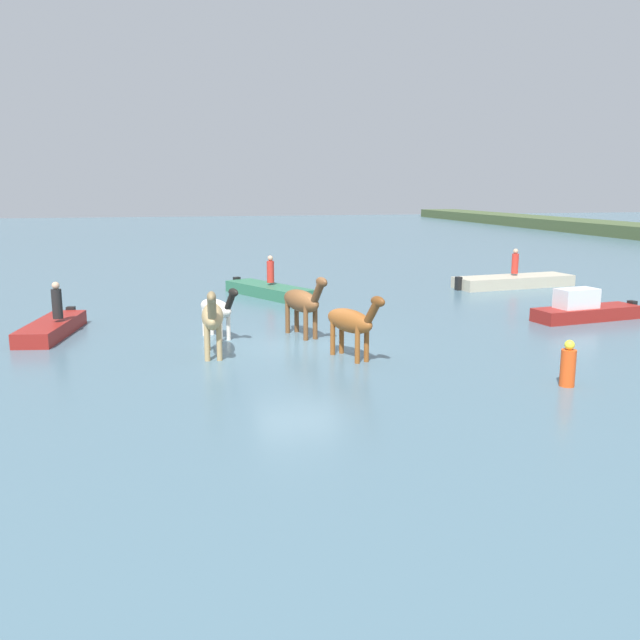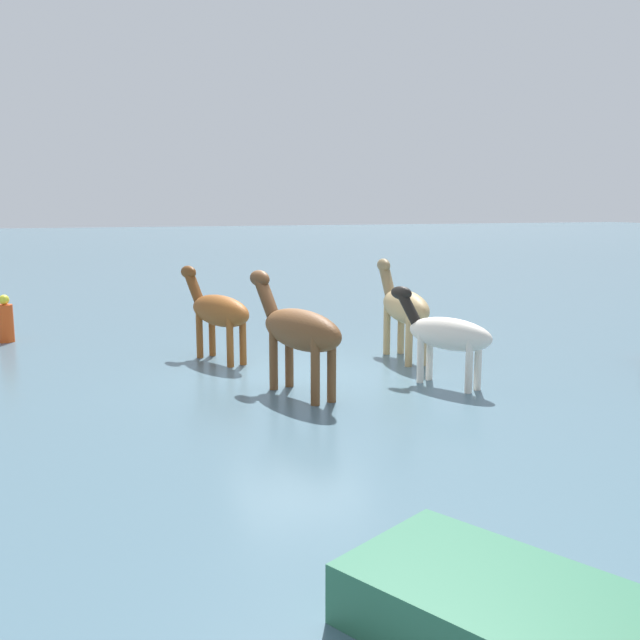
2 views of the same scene
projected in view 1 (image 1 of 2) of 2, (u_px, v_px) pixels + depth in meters
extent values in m
plane|color=#476675|center=(297.00, 346.00, 20.22)|extent=(190.41, 190.41, 0.00)
ellipsoid|color=brown|center=(349.00, 321.00, 18.61)|extent=(2.01, 1.22, 0.65)
cylinder|color=brown|center=(367.00, 343.00, 18.33)|extent=(0.14, 0.14, 1.07)
cylinder|color=brown|center=(357.00, 344.00, 18.15)|extent=(0.14, 0.14, 1.07)
cylinder|color=brown|center=(342.00, 335.00, 19.27)|extent=(0.14, 0.14, 1.07)
cylinder|color=brown|center=(333.00, 336.00, 19.10)|extent=(0.14, 0.14, 1.07)
cylinder|color=brown|center=(373.00, 311.00, 17.69)|extent=(0.63, 0.42, 0.71)
ellipsoid|color=brown|center=(378.00, 302.00, 17.47)|extent=(0.57, 0.40, 0.29)
ellipsoid|color=tan|center=(212.00, 316.00, 18.91)|extent=(2.10, 0.77, 0.69)
cylinder|color=tan|center=(219.00, 340.00, 18.45)|extent=(0.15, 0.15, 1.14)
cylinder|color=tan|center=(207.00, 341.00, 18.40)|extent=(0.15, 0.15, 1.14)
cylinder|color=tan|center=(219.00, 331.00, 19.64)|extent=(0.15, 0.15, 1.14)
cylinder|color=tan|center=(207.00, 332.00, 19.59)|extent=(0.15, 0.15, 1.14)
cylinder|color=olive|center=(212.00, 307.00, 17.76)|extent=(0.65, 0.29, 0.76)
ellipsoid|color=olive|center=(211.00, 297.00, 17.49)|extent=(0.58, 0.28, 0.30)
ellipsoid|color=brown|center=(301.00, 301.00, 21.41)|extent=(2.16, 1.18, 0.70)
cylinder|color=brown|center=(315.00, 321.00, 21.07)|extent=(0.15, 0.15, 1.15)
cylinder|color=brown|center=(306.00, 322.00, 20.91)|extent=(0.15, 0.15, 1.15)
cylinder|color=brown|center=(297.00, 315.00, 22.13)|extent=(0.15, 0.15, 1.15)
cylinder|color=brown|center=(288.00, 316.00, 21.97)|extent=(0.15, 0.15, 1.15)
cylinder|color=#50311A|center=(318.00, 291.00, 20.39)|extent=(0.68, 0.41, 0.76)
ellipsoid|color=#50311A|center=(322.00, 282.00, 20.14)|extent=(0.61, 0.39, 0.31)
ellipsoid|color=silver|center=(216.00, 308.00, 21.15)|extent=(1.79, 1.20, 0.59)
cylinder|color=silver|center=(228.00, 325.00, 20.92)|extent=(0.13, 0.13, 0.96)
cylinder|color=silver|center=(221.00, 326.00, 20.75)|extent=(0.13, 0.13, 0.96)
cylinder|color=silver|center=(212.00, 320.00, 21.73)|extent=(0.13, 0.13, 0.96)
cylinder|color=silver|center=(204.00, 321.00, 21.56)|extent=(0.13, 0.13, 0.96)
cylinder|color=black|center=(230.00, 300.00, 20.36)|extent=(0.57, 0.41, 0.64)
ellipsoid|color=black|center=(233.00, 292.00, 20.17)|extent=(0.52, 0.38, 0.26)
cube|color=#2D6B4C|center=(269.00, 292.00, 29.51)|extent=(4.97, 3.42, 0.65)
cube|color=black|center=(237.00, 284.00, 31.40)|extent=(0.34, 0.36, 0.70)
cube|color=maroon|center=(52.00, 331.00, 21.67)|extent=(4.15, 1.80, 0.62)
cube|color=black|center=(71.00, 316.00, 23.72)|extent=(0.28, 0.32, 0.67)
cube|color=#B7AD93|center=(513.00, 283.00, 32.29)|extent=(2.36, 6.09, 0.68)
cube|color=black|center=(458.00, 285.00, 31.24)|extent=(0.31, 0.27, 0.73)
cube|color=maroon|center=(586.00, 315.00, 24.22)|extent=(1.69, 4.21, 0.62)
cube|color=silver|center=(577.00, 298.00, 23.92)|extent=(0.99, 1.57, 0.70)
cube|color=black|center=(632.00, 310.00, 24.97)|extent=(0.31, 0.28, 0.67)
cylinder|color=red|center=(270.00, 272.00, 29.44)|extent=(0.32, 0.32, 0.95)
sphere|color=tan|center=(270.00, 258.00, 29.32)|extent=(0.24, 0.24, 0.24)
cylinder|color=black|center=(57.00, 304.00, 21.44)|extent=(0.32, 0.32, 0.95)
sphere|color=tan|center=(56.00, 286.00, 21.33)|extent=(0.24, 0.24, 0.24)
cylinder|color=red|center=(515.00, 264.00, 32.34)|extent=(0.32, 0.32, 0.95)
sphere|color=tan|center=(516.00, 251.00, 32.22)|extent=(0.24, 0.24, 0.24)
cylinder|color=#E54C19|center=(568.00, 368.00, 16.07)|extent=(0.36, 0.36, 0.90)
sphere|color=yellow|center=(570.00, 345.00, 15.96)|extent=(0.24, 0.24, 0.24)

